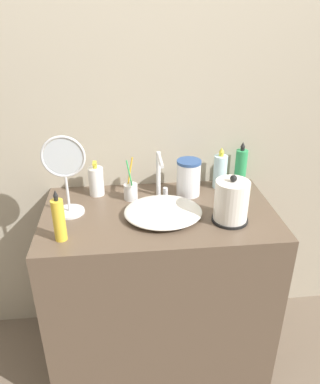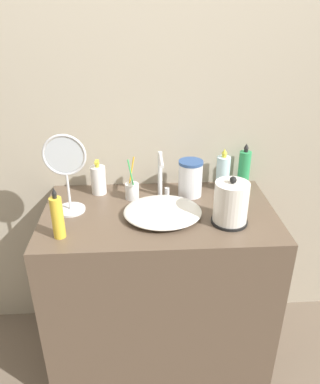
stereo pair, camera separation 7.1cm
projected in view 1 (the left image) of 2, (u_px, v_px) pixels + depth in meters
name	position (u px, v px, depth m)	size (l,w,h in m)	color
wall_back	(152.00, 103.00, 1.81)	(6.00, 0.04, 2.60)	#ADA38E
vanity_counter	(159.00, 286.00, 1.91)	(1.06, 0.60, 0.88)	brown
sink_basin	(163.00, 211.00, 1.66)	(0.35, 0.32, 0.04)	silver
faucet	(160.00, 173.00, 1.78)	(0.06, 0.17, 0.23)	silver
electric_kettle	(231.00, 203.00, 1.60)	(0.16, 0.16, 0.22)	black
toothbrush_cup	(131.00, 191.00, 1.80)	(0.07, 0.07, 0.21)	silver
lotion_bottle	(96.00, 181.00, 1.83)	(0.07, 0.07, 0.18)	white
shampoo_bottle	(241.00, 167.00, 1.92)	(0.06, 0.06, 0.23)	#2D9956
mouthwash_bottle	(220.00, 171.00, 1.90)	(0.07, 0.07, 0.22)	silver
hand_cream_bottle	(59.00, 219.00, 1.47)	(0.05, 0.05, 0.22)	gold
vanity_mirror	(65.00, 172.00, 1.61)	(0.19, 0.13, 0.37)	silver
water_pitcher	(189.00, 178.00, 1.83)	(0.12, 0.12, 0.18)	silver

